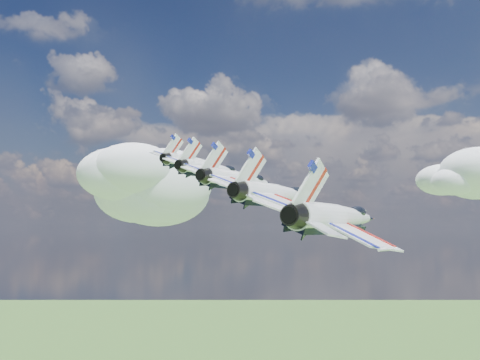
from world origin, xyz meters
The scene contains 7 objects.
cloud_left centered at (-83.33, 80.72, 151.85)m, with size 50.46×39.65×19.82m, color white.
cloud_far centered at (11.06, 227.88, 162.12)m, with size 55.51×43.61×21.81m, color white.
jet_0 centered at (-11.36, 10.22, 146.50)m, with size 11.15×16.51×4.93m, color white, non-canonical shape.
jet_1 centered at (-2.35, 1.28, 143.94)m, with size 11.15×16.51×4.93m, color white, non-canonical shape.
jet_2 centered at (6.66, -7.65, 141.38)m, with size 11.15×16.51×4.93m, color white, non-canonical shape.
jet_3 centered at (15.68, -16.59, 138.81)m, with size 11.15×16.51×4.93m, color white, non-canonical shape.
jet_4 centered at (24.69, -25.52, 136.25)m, with size 11.15×16.51×4.93m, color white, non-canonical shape.
Camera 1 is at (37.30, -66.86, 135.44)m, focal length 40.00 mm.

